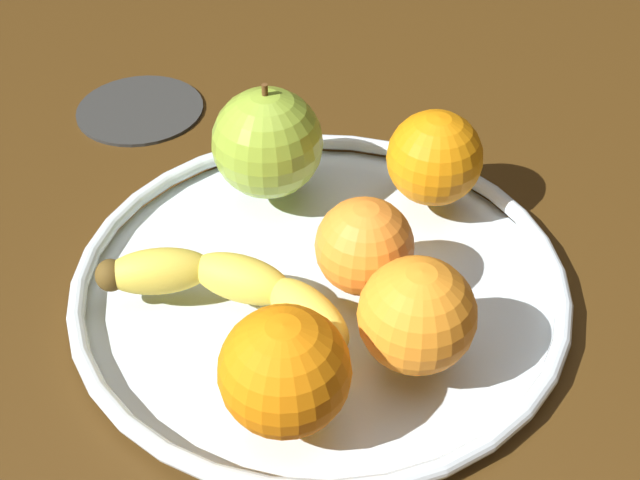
{
  "coord_description": "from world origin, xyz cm",
  "views": [
    {
      "loc": [
        -21.96,
        35.28,
        41.72
      ],
      "look_at": [
        0.0,
        0.0,
        4.8
      ],
      "focal_mm": 47.56,
      "sensor_mm": 36.0,
      "label": 1
    }
  ],
  "objects_px": {
    "apple": "(267,143)",
    "orange_back_right": "(285,371)",
    "fruit_bowl": "(320,282)",
    "orange_front_left": "(417,315)",
    "orange_back_left": "(435,158)",
    "ambient_coaster": "(140,108)",
    "banana": "(229,287)",
    "orange_center": "(364,246)"
  },
  "relations": [
    {
      "from": "banana",
      "to": "ambient_coaster",
      "type": "relative_size",
      "value": 1.61
    },
    {
      "from": "orange_front_left",
      "to": "orange_center",
      "type": "relative_size",
      "value": 1.1
    },
    {
      "from": "fruit_bowl",
      "to": "orange_back_right",
      "type": "relative_size",
      "value": 4.56
    },
    {
      "from": "fruit_bowl",
      "to": "orange_front_left",
      "type": "xyz_separation_m",
      "value": [
        -0.09,
        0.03,
        0.04
      ]
    },
    {
      "from": "orange_back_right",
      "to": "ambient_coaster",
      "type": "xyz_separation_m",
      "value": [
        0.3,
        -0.22,
        -0.05
      ]
    },
    {
      "from": "orange_back_left",
      "to": "orange_center",
      "type": "distance_m",
      "value": 0.11
    },
    {
      "from": "apple",
      "to": "orange_back_right",
      "type": "relative_size",
      "value": 1.21
    },
    {
      "from": "apple",
      "to": "orange_back_left",
      "type": "height_order",
      "value": "apple"
    },
    {
      "from": "apple",
      "to": "ambient_coaster",
      "type": "distance_m",
      "value": 0.19
    },
    {
      "from": "orange_back_right",
      "to": "fruit_bowl",
      "type": "bearing_deg",
      "value": -67.53
    },
    {
      "from": "ambient_coaster",
      "to": "orange_front_left",
      "type": "bearing_deg",
      "value": 157.8
    },
    {
      "from": "orange_back_right",
      "to": "orange_center",
      "type": "relative_size",
      "value": 1.15
    },
    {
      "from": "fruit_bowl",
      "to": "apple",
      "type": "bearing_deg",
      "value": -35.94
    },
    {
      "from": "banana",
      "to": "orange_front_left",
      "type": "xyz_separation_m",
      "value": [
        -0.12,
        -0.02,
        0.02
      ]
    },
    {
      "from": "apple",
      "to": "orange_front_left",
      "type": "bearing_deg",
      "value": 151.59
    },
    {
      "from": "orange_back_left",
      "to": "apple",
      "type": "bearing_deg",
      "value": 26.98
    },
    {
      "from": "orange_center",
      "to": "ambient_coaster",
      "type": "height_order",
      "value": "orange_center"
    },
    {
      "from": "apple",
      "to": "orange_back_left",
      "type": "relative_size",
      "value": 1.28
    },
    {
      "from": "orange_back_right",
      "to": "orange_center",
      "type": "height_order",
      "value": "orange_back_right"
    },
    {
      "from": "orange_back_left",
      "to": "orange_center",
      "type": "height_order",
      "value": "orange_back_left"
    },
    {
      "from": "orange_back_right",
      "to": "ambient_coaster",
      "type": "distance_m",
      "value": 0.38
    },
    {
      "from": "apple",
      "to": "orange_center",
      "type": "distance_m",
      "value": 0.12
    },
    {
      "from": "orange_back_right",
      "to": "orange_center",
      "type": "distance_m",
      "value": 0.12
    },
    {
      "from": "orange_back_left",
      "to": "orange_front_left",
      "type": "bearing_deg",
      "value": 112.4
    },
    {
      "from": "orange_front_left",
      "to": "orange_back_right",
      "type": "bearing_deg",
      "value": 61.56
    },
    {
      "from": "orange_back_right",
      "to": "orange_center",
      "type": "xyz_separation_m",
      "value": [
        0.02,
        -0.12,
        -0.0
      ]
    },
    {
      "from": "fruit_bowl",
      "to": "banana",
      "type": "bearing_deg",
      "value": 58.39
    },
    {
      "from": "orange_center",
      "to": "orange_back_right",
      "type": "bearing_deg",
      "value": 97.84
    },
    {
      "from": "orange_back_left",
      "to": "ambient_coaster",
      "type": "distance_m",
      "value": 0.29
    },
    {
      "from": "orange_back_left",
      "to": "orange_back_right",
      "type": "relative_size",
      "value": 0.95
    },
    {
      "from": "fruit_bowl",
      "to": "orange_center",
      "type": "xyz_separation_m",
      "value": [
        -0.03,
        -0.01,
        0.04
      ]
    },
    {
      "from": "ambient_coaster",
      "to": "banana",
      "type": "bearing_deg",
      "value": 143.65
    },
    {
      "from": "apple",
      "to": "orange_back_right",
      "type": "bearing_deg",
      "value": 127.08
    },
    {
      "from": "fruit_bowl",
      "to": "orange_front_left",
      "type": "distance_m",
      "value": 0.1
    },
    {
      "from": "orange_front_left",
      "to": "ambient_coaster",
      "type": "height_order",
      "value": "orange_front_left"
    },
    {
      "from": "apple",
      "to": "orange_back_right",
      "type": "xyz_separation_m",
      "value": [
        -0.13,
        0.17,
        -0.0
      ]
    },
    {
      "from": "orange_back_right",
      "to": "banana",
      "type": "bearing_deg",
      "value": -34.04
    },
    {
      "from": "fruit_bowl",
      "to": "orange_center",
      "type": "relative_size",
      "value": 5.23
    },
    {
      "from": "banana",
      "to": "apple",
      "type": "distance_m",
      "value": 0.13
    },
    {
      "from": "banana",
      "to": "orange_back_left",
      "type": "height_order",
      "value": "orange_back_left"
    },
    {
      "from": "orange_back_left",
      "to": "orange_back_right",
      "type": "height_order",
      "value": "orange_back_right"
    },
    {
      "from": "orange_front_left",
      "to": "banana",
      "type": "bearing_deg",
      "value": 11.06
    }
  ]
}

